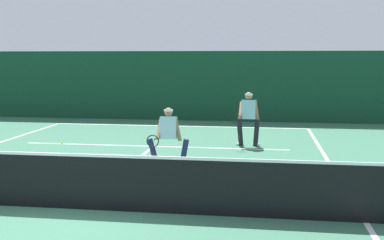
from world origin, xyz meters
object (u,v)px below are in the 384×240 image
object	(u,v)px
player_near	(168,136)
player_far	(248,116)
tennis_ball	(66,157)
tennis_ball_extra	(62,143)

from	to	relation	value
player_near	player_far	distance (m)	3.97
player_near	player_far	world-z (taller)	player_far
tennis_ball	tennis_ball_extra	bearing A→B (deg)	115.84
player_far	tennis_ball_extra	bearing A→B (deg)	7.46
tennis_ball	tennis_ball_extra	world-z (taller)	same
tennis_ball_extra	player_near	bearing A→B (deg)	-36.61
player_far	tennis_ball	xyz separation A→B (m)	(-4.84, -2.59, -0.88)
tennis_ball	tennis_ball_extra	size ratio (longest dim) A/B	1.00
tennis_ball	tennis_ball_extra	xyz separation A→B (m)	(-0.99, 2.05, 0.00)
player_near	tennis_ball	bearing A→B (deg)	-18.64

